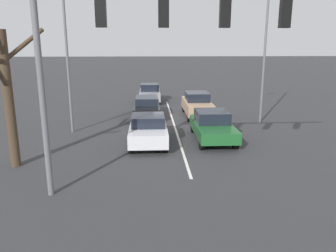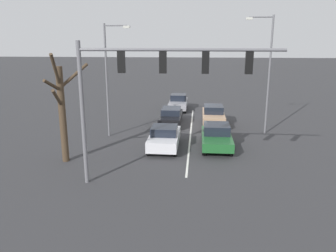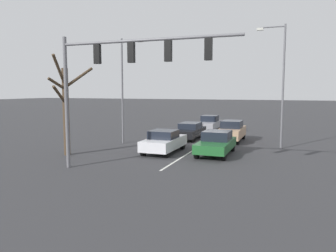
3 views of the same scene
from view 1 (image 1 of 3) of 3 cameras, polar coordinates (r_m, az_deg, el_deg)
name	(u,v)px [view 1 (image 1 of 3)]	position (r m, az deg, el deg)	size (l,w,h in m)	color
ground_plane	(172,117)	(22.85, 0.62, 1.65)	(240.00, 240.00, 0.00)	#333335
lane_stripe_left_divider	(174,125)	(20.44, 1.09, 0.18)	(0.12, 16.95, 0.01)	silver
car_silver_midlane_front	(148,129)	(16.54, -3.46, -0.54)	(1.84, 4.25, 1.48)	silver
car_darkgreen_leftlane_front	(212,125)	(17.35, 7.74, 0.12)	(1.89, 4.40, 1.50)	#1E5928
car_black_midlane_second	(147,107)	(22.71, -3.71, 3.39)	(1.73, 4.47, 1.39)	black
car_tan_leftlane_second	(197,104)	(22.91, 5.08, 3.80)	(1.74, 4.47, 1.68)	tan
car_gray_midlane_third	(150,93)	(28.78, -3.20, 5.73)	(1.75, 4.39, 1.55)	gray
traffic_signal_gantry	(141,35)	(10.34, -4.76, 15.44)	(9.16, 0.37, 6.80)	slate
street_lamp_right_shoulder	(70,50)	(18.95, -16.63, 12.49)	(1.83, 0.24, 7.95)	slate
street_lamp_left_shoulder	(262,44)	(21.36, 16.07, 13.51)	(1.94, 0.24, 8.56)	slate
bare_tree_near	(8,89)	(14.29, -26.15, 5.79)	(1.80, 2.68, 6.20)	#423323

